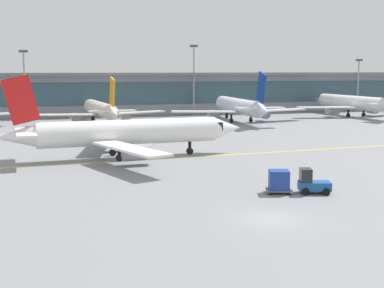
% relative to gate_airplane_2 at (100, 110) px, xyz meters
% --- Properties ---
extents(ground_plane, '(400.00, 400.00, 0.00)m').
position_rel_gate_airplane_2_xyz_m(ground_plane, '(4.33, -68.03, -2.73)').
color(ground_plane, gray).
extents(taxiway_centreline_stripe, '(109.81, 7.11, 0.01)m').
position_rel_gate_airplane_2_xyz_m(taxiway_centreline_stripe, '(-0.87, -42.08, -2.72)').
color(taxiway_centreline_stripe, yellow).
rests_on(taxiway_centreline_stripe, ground_plane).
extents(terminal_concourse, '(177.96, 11.00, 9.60)m').
position_rel_gate_airplane_2_xyz_m(terminal_concourse, '(4.33, 20.61, 2.19)').
color(terminal_concourse, '#8C939E').
rests_on(terminal_concourse, ground_plane).
extents(gate_airplane_2, '(25.45, 27.49, 9.10)m').
position_rel_gate_airplane_2_xyz_m(gate_airplane_2, '(0.00, 0.00, 0.00)').
color(gate_airplane_2, silver).
rests_on(gate_airplane_2, ground_plane).
extents(gate_airplane_3, '(27.91, 30.00, 9.95)m').
position_rel_gate_airplane_2_xyz_m(gate_airplane_3, '(26.96, -3.29, 0.25)').
color(gate_airplane_3, silver).
rests_on(gate_airplane_3, ground_plane).
extents(gate_airplane_4, '(27.87, 30.03, 9.95)m').
position_rel_gate_airplane_2_xyz_m(gate_airplane_4, '(55.52, 1.10, 0.25)').
color(gate_airplane_4, white).
rests_on(gate_airplane_4, ground_plane).
extents(taxiing_regional_jet, '(29.41, 27.30, 9.74)m').
position_rel_gate_airplane_2_xyz_m(taxiing_regional_jet, '(-1.25, -40.10, 0.19)').
color(taxiing_regional_jet, white).
rests_on(taxiing_regional_jet, ground_plane).
extents(baggage_tug, '(2.90, 2.24, 2.10)m').
position_rel_gate_airplane_2_xyz_m(baggage_tug, '(10.70, -62.04, -1.84)').
color(baggage_tug, '#194C8C').
rests_on(baggage_tug, ground_plane).
extents(cargo_dolly_lead, '(2.48, 2.16, 1.94)m').
position_rel_gate_airplane_2_xyz_m(cargo_dolly_lead, '(8.10, -61.22, -1.67)').
color(cargo_dolly_lead, '#595B60').
rests_on(cargo_dolly_lead, ground_plane).
extents(apron_light_mast_1, '(1.80, 0.36, 14.24)m').
position_rel_gate_airplane_2_xyz_m(apron_light_mast_1, '(-13.88, 13.41, 5.08)').
color(apron_light_mast_1, gray).
rests_on(apron_light_mast_1, ground_plane).
extents(apron_light_mast_2, '(1.80, 0.36, 15.78)m').
position_rel_gate_airplane_2_xyz_m(apron_light_mast_2, '(22.72, 14.23, 5.86)').
color(apron_light_mast_2, gray).
rests_on(apron_light_mast_2, ground_plane).
extents(apron_light_mast_3, '(1.80, 0.36, 12.85)m').
position_rel_gate_airplane_2_xyz_m(apron_light_mast_3, '(64.56, 12.85, 4.37)').
color(apron_light_mast_3, gray).
rests_on(apron_light_mast_3, ground_plane).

